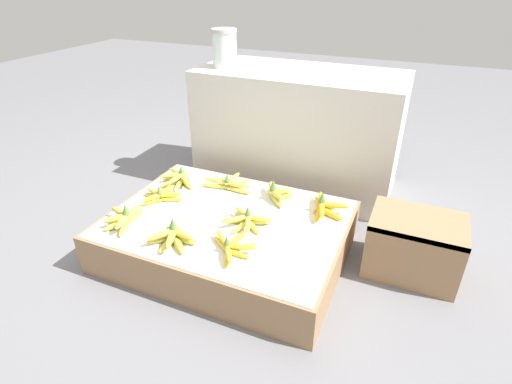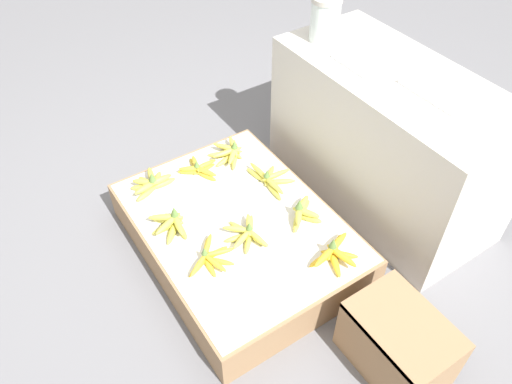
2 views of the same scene
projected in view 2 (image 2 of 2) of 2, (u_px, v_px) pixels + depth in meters
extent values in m
plane|color=slate|center=(238.00, 248.00, 2.37)|extent=(10.00, 10.00, 0.00)
cube|color=#997551|center=(238.00, 235.00, 2.30)|extent=(1.08, 0.80, 0.19)
cube|color=silver|center=(237.00, 221.00, 2.23)|extent=(1.05, 0.78, 0.00)
cube|color=beige|center=(386.00, 139.00, 2.39)|extent=(1.17, 0.54, 0.70)
cube|color=#997551|center=(398.00, 343.00, 1.86)|extent=(0.39, 0.27, 0.28)
cube|color=brown|center=(379.00, 343.00, 1.72)|extent=(0.39, 0.02, 0.02)
ellipsoid|color=gold|center=(164.00, 183.00, 2.38)|extent=(0.03, 0.12, 0.03)
ellipsoid|color=gold|center=(157.00, 180.00, 2.39)|extent=(0.11, 0.10, 0.03)
ellipsoid|color=gold|center=(148.00, 183.00, 2.38)|extent=(0.13, 0.06, 0.03)
ellipsoid|color=gold|center=(143.00, 188.00, 2.36)|extent=(0.09, 0.12, 0.03)
ellipsoid|color=gold|center=(146.00, 193.00, 2.33)|extent=(0.07, 0.12, 0.03)
ellipsoid|color=gold|center=(160.00, 180.00, 2.35)|extent=(0.03, 0.12, 0.03)
ellipsoid|color=gold|center=(151.00, 176.00, 2.37)|extent=(0.13, 0.06, 0.03)
ellipsoid|color=gold|center=(145.00, 182.00, 2.34)|extent=(0.10, 0.11, 0.03)
ellipsoid|color=gold|center=(146.00, 187.00, 2.31)|extent=(0.05, 0.13, 0.03)
cone|color=#5B7F3D|center=(152.00, 177.00, 2.31)|extent=(0.04, 0.04, 0.05)
ellipsoid|color=gold|center=(167.00, 221.00, 2.21)|extent=(0.13, 0.13, 0.03)
ellipsoid|color=gold|center=(168.00, 226.00, 2.18)|extent=(0.04, 0.16, 0.03)
ellipsoid|color=gold|center=(173.00, 231.00, 2.16)|extent=(0.14, 0.13, 0.03)
ellipsoid|color=gold|center=(179.00, 227.00, 2.18)|extent=(0.16, 0.04, 0.03)
ellipsoid|color=gold|center=(166.00, 217.00, 2.18)|extent=(0.11, 0.15, 0.03)
ellipsoid|color=gold|center=(168.00, 223.00, 2.15)|extent=(0.08, 0.16, 0.03)
ellipsoid|color=gold|center=(177.00, 223.00, 2.16)|extent=(0.16, 0.06, 0.03)
cone|color=#5B7F3D|center=(174.00, 211.00, 2.15)|extent=(0.04, 0.04, 0.05)
ellipsoid|color=gold|center=(199.00, 266.00, 2.03)|extent=(0.07, 0.13, 0.02)
ellipsoid|color=gold|center=(209.00, 266.00, 2.03)|extent=(0.13, 0.04, 0.02)
ellipsoid|color=gold|center=(219.00, 261.00, 2.05)|extent=(0.11, 0.11, 0.02)
ellipsoid|color=gold|center=(215.00, 254.00, 2.08)|extent=(0.03, 0.13, 0.02)
ellipsoid|color=gold|center=(206.00, 250.00, 2.09)|extent=(0.12, 0.09, 0.02)
ellipsoid|color=gold|center=(199.00, 265.00, 2.01)|extent=(0.09, 0.12, 0.02)
ellipsoid|color=gold|center=(215.00, 263.00, 2.02)|extent=(0.13, 0.06, 0.02)
ellipsoid|color=gold|center=(219.00, 252.00, 2.06)|extent=(0.06, 0.13, 0.02)
ellipsoid|color=gold|center=(208.00, 245.00, 2.08)|extent=(0.11, 0.10, 0.02)
cone|color=#5B7F3D|center=(204.00, 251.00, 2.02)|extent=(0.03, 0.03, 0.04)
ellipsoid|color=gold|center=(206.00, 176.00, 2.42)|extent=(0.12, 0.07, 0.02)
ellipsoid|color=gold|center=(204.00, 169.00, 2.45)|extent=(0.03, 0.12, 0.02)
ellipsoid|color=gold|center=(194.00, 166.00, 2.47)|extent=(0.13, 0.04, 0.02)
ellipsoid|color=gold|center=(190.00, 172.00, 2.44)|extent=(0.09, 0.12, 0.02)
ellipsoid|color=gold|center=(206.00, 171.00, 2.41)|extent=(0.12, 0.08, 0.02)
ellipsoid|color=gold|center=(205.00, 165.00, 2.44)|extent=(0.03, 0.12, 0.02)
ellipsoid|color=gold|center=(196.00, 164.00, 2.45)|extent=(0.13, 0.05, 0.02)
ellipsoid|color=gold|center=(191.00, 168.00, 2.42)|extent=(0.08, 0.12, 0.02)
cone|color=#5B7F3D|center=(197.00, 163.00, 2.40)|extent=(0.03, 0.03, 0.04)
ellipsoid|color=#DBCC4C|center=(250.00, 226.00, 2.19)|extent=(0.12, 0.10, 0.03)
ellipsoid|color=#DBCC4C|center=(240.00, 229.00, 2.18)|extent=(0.13, 0.06, 0.03)
ellipsoid|color=#DBCC4C|center=(238.00, 238.00, 2.14)|extent=(0.05, 0.13, 0.03)
ellipsoid|color=#DBCC4C|center=(248.00, 243.00, 2.12)|extent=(0.11, 0.10, 0.03)
ellipsoid|color=#DBCC4C|center=(257.00, 239.00, 2.13)|extent=(0.13, 0.06, 0.03)
ellipsoid|color=#DBCC4C|center=(249.00, 225.00, 2.16)|extent=(0.12, 0.08, 0.03)
ellipsoid|color=#DBCC4C|center=(237.00, 229.00, 2.14)|extent=(0.10, 0.11, 0.03)
ellipsoid|color=#DBCC4C|center=(242.00, 239.00, 2.10)|extent=(0.07, 0.13, 0.03)
ellipsoid|color=#DBCC4C|center=(257.00, 237.00, 2.11)|extent=(0.13, 0.05, 0.03)
cone|color=#5B7F3D|center=(249.00, 225.00, 2.11)|extent=(0.03, 0.03, 0.04)
ellipsoid|color=#DBCC4C|center=(235.00, 150.00, 2.56)|extent=(0.16, 0.11, 0.03)
ellipsoid|color=#DBCC4C|center=(230.00, 151.00, 2.55)|extent=(0.17, 0.06, 0.03)
ellipsoid|color=#DBCC4C|center=(224.00, 154.00, 2.53)|extent=(0.11, 0.16, 0.03)
ellipsoid|color=#DBCC4C|center=(228.00, 158.00, 2.51)|extent=(0.07, 0.17, 0.03)
ellipsoid|color=#DBCC4C|center=(234.00, 159.00, 2.51)|extent=(0.15, 0.12, 0.03)
ellipsoid|color=#DBCC4C|center=(233.00, 146.00, 2.54)|extent=(0.16, 0.08, 0.03)
ellipsoid|color=#DBCC4C|center=(228.00, 148.00, 2.53)|extent=(0.15, 0.11, 0.03)
ellipsoid|color=#DBCC4C|center=(227.00, 152.00, 2.50)|extent=(0.04, 0.17, 0.03)
ellipsoid|color=#DBCC4C|center=(233.00, 154.00, 2.49)|extent=(0.14, 0.14, 0.03)
cone|color=#5B7F3D|center=(234.00, 144.00, 2.49)|extent=(0.03, 0.03, 0.04)
ellipsoid|color=gold|center=(273.00, 190.00, 2.35)|extent=(0.15, 0.04, 0.03)
ellipsoid|color=gold|center=(280.00, 182.00, 2.39)|extent=(0.10, 0.14, 0.03)
ellipsoid|color=gold|center=(269.00, 176.00, 2.42)|extent=(0.12, 0.13, 0.03)
ellipsoid|color=gold|center=(258.00, 176.00, 2.42)|extent=(0.15, 0.05, 0.03)
ellipsoid|color=gold|center=(274.00, 185.00, 2.33)|extent=(0.15, 0.03, 0.03)
ellipsoid|color=gold|center=(276.00, 175.00, 2.39)|extent=(0.03, 0.15, 0.03)
ellipsoid|color=gold|center=(259.00, 171.00, 2.40)|extent=(0.15, 0.03, 0.03)
cone|color=#5B7F3D|center=(267.00, 173.00, 2.34)|extent=(0.03, 0.03, 0.04)
ellipsoid|color=gold|center=(297.00, 222.00, 2.20)|extent=(0.11, 0.11, 0.03)
ellipsoid|color=gold|center=(308.00, 218.00, 2.22)|extent=(0.12, 0.10, 0.03)
ellipsoid|color=gold|center=(303.00, 209.00, 2.26)|extent=(0.08, 0.13, 0.03)
ellipsoid|color=gold|center=(299.00, 215.00, 2.19)|extent=(0.12, 0.10, 0.03)
ellipsoid|color=gold|center=(306.00, 212.00, 2.20)|extent=(0.12, 0.09, 0.03)
ellipsoid|color=gold|center=(302.00, 205.00, 2.23)|extent=(0.09, 0.13, 0.03)
cone|color=#5B7F3D|center=(299.00, 204.00, 2.18)|extent=(0.04, 0.04, 0.05)
ellipsoid|color=gold|center=(324.00, 258.00, 2.06)|extent=(0.04, 0.16, 0.03)
ellipsoid|color=gold|center=(335.00, 262.00, 2.04)|extent=(0.15, 0.09, 0.03)
ellipsoid|color=gold|center=(339.00, 254.00, 2.07)|extent=(0.13, 0.13, 0.03)
ellipsoid|color=gold|center=(335.00, 247.00, 2.10)|extent=(0.10, 0.15, 0.03)
ellipsoid|color=gold|center=(326.00, 255.00, 2.03)|extent=(0.07, 0.16, 0.03)
ellipsoid|color=gold|center=(341.00, 256.00, 2.03)|extent=(0.16, 0.06, 0.03)
ellipsoid|color=gold|center=(337.00, 244.00, 2.07)|extent=(0.08, 0.16, 0.03)
cone|color=#5B7F3D|center=(333.00, 243.00, 2.03)|extent=(0.04, 0.04, 0.05)
cylinder|color=silver|center=(325.00, 21.00, 2.30)|extent=(0.14, 0.14, 0.19)
cube|color=white|center=(440.00, 90.00, 2.04)|extent=(0.29, 0.19, 0.02)
cube|color=white|center=(362.00, 62.00, 2.20)|extent=(0.23, 0.17, 0.02)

